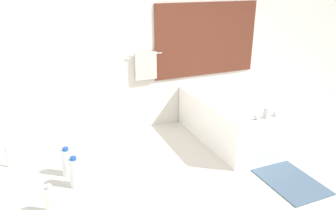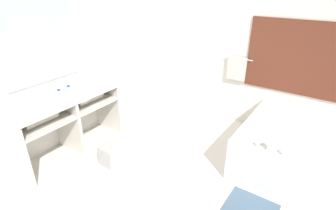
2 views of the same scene
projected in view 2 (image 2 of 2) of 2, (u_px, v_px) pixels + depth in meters
The scene contains 10 objects.
ground_plane at pixel (184, 198), 3.10m from camera, with size 16.00×16.00×0.00m, color silver.
wall_back_with_blinds at pixel (261, 49), 4.16m from camera, with size 7.40×0.13×2.70m.
wall_left_with_mirror at pixel (50, 57), 3.65m from camera, with size 0.08×7.40×2.70m.
vanity_counter at pixel (68, 111), 3.70m from camera, with size 0.61×1.58×0.90m.
sink_faucet at pixel (69, 82), 3.80m from camera, with size 0.09×0.04×0.18m.
bathtub at pixel (280, 141), 3.63m from camera, with size 0.91×1.61×0.70m.
water_bottle_1 at pixel (69, 93), 3.41m from camera, with size 0.07×0.07×0.20m.
water_bottle_2 at pixel (60, 98), 3.28m from camera, with size 0.07×0.07×0.21m.
soap_dispenser at pixel (36, 102), 3.20m from camera, with size 0.06×0.06×0.19m.
waste_bin at pixel (111, 155), 3.63m from camera, with size 0.24×0.24×0.28m.
Camera 2 is at (1.16, -2.01, 2.34)m, focal length 28.00 mm.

